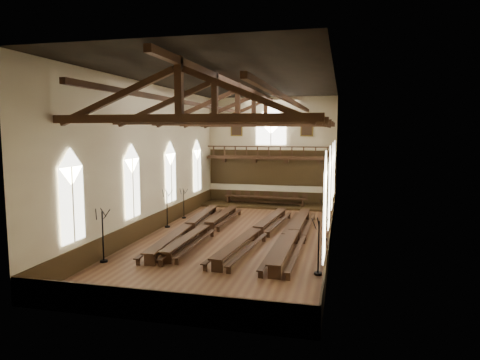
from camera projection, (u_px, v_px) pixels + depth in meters
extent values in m
plane|color=brown|center=(238.00, 236.00, 28.03)|extent=(26.00, 26.00, 0.00)
plane|color=beige|center=(271.00, 151.00, 40.01)|extent=(12.00, 0.00, 12.00)
plane|color=beige|center=(149.00, 185.00, 14.90)|extent=(12.00, 0.00, 12.00)
plane|color=beige|center=(152.00, 159.00, 28.86)|extent=(0.00, 26.00, 26.00)
plane|color=beige|center=(333.00, 162.00, 26.06)|extent=(0.00, 26.00, 26.00)
plane|color=black|center=(238.00, 81.00, 26.88)|extent=(26.00, 26.00, 0.00)
cube|color=#362410|center=(271.00, 197.00, 40.48)|extent=(11.90, 0.08, 1.20)
cube|color=#362410|center=(152.00, 306.00, 15.45)|extent=(11.90, 0.08, 1.20)
cube|color=#362410|center=(154.00, 223.00, 29.35)|extent=(0.08, 25.90, 1.20)
cube|color=#362410|center=(331.00, 232.00, 26.58)|extent=(0.08, 25.90, 1.20)
cube|color=white|center=(72.00, 205.00, 20.32)|extent=(0.05, 1.80, 3.60)
cube|color=white|center=(71.00, 167.00, 20.12)|extent=(0.05, 1.80, 1.80)
cylinder|color=beige|center=(73.00, 205.00, 20.32)|extent=(0.08, 0.08, 3.60)
cube|color=white|center=(133.00, 188.00, 26.12)|extent=(0.05, 1.80, 3.60)
cube|color=white|center=(132.00, 159.00, 25.91)|extent=(0.05, 1.80, 1.80)
cylinder|color=beige|center=(133.00, 188.00, 26.11)|extent=(0.08, 0.08, 3.60)
cube|color=white|center=(171.00, 178.00, 31.91)|extent=(0.05, 1.80, 3.60)
cube|color=white|center=(170.00, 154.00, 31.71)|extent=(0.05, 1.80, 1.80)
cylinder|color=beige|center=(171.00, 178.00, 31.90)|extent=(0.08, 0.08, 3.60)
cube|color=white|center=(197.00, 170.00, 37.71)|extent=(0.05, 1.80, 3.60)
cube|color=white|center=(197.00, 150.00, 37.50)|extent=(0.05, 1.80, 1.80)
cylinder|color=beige|center=(198.00, 171.00, 37.70)|extent=(0.08, 0.08, 3.60)
cube|color=white|center=(325.00, 216.00, 17.58)|extent=(0.05, 1.80, 3.60)
cube|color=white|center=(326.00, 173.00, 17.37)|extent=(0.05, 1.80, 1.80)
cylinder|color=beige|center=(324.00, 216.00, 17.59)|extent=(0.08, 0.08, 3.60)
cube|color=white|center=(329.00, 195.00, 23.37)|extent=(0.05, 1.80, 3.60)
cube|color=white|center=(330.00, 162.00, 23.17)|extent=(0.05, 1.80, 1.80)
cylinder|color=beige|center=(329.00, 195.00, 23.38)|extent=(0.08, 0.08, 3.60)
cube|color=white|center=(332.00, 182.00, 29.17)|extent=(0.05, 1.80, 3.60)
cube|color=white|center=(333.00, 156.00, 28.96)|extent=(0.05, 1.80, 1.80)
cylinder|color=beige|center=(332.00, 182.00, 29.18)|extent=(0.08, 0.08, 3.60)
cube|color=white|center=(334.00, 174.00, 34.96)|extent=(0.05, 1.80, 3.60)
cube|color=white|center=(335.00, 152.00, 34.75)|extent=(0.05, 1.80, 1.80)
cylinder|color=beige|center=(333.00, 174.00, 34.97)|extent=(0.08, 0.08, 3.60)
cube|color=silver|center=(271.00, 132.00, 39.71)|extent=(2.80, 0.05, 2.40)
cube|color=silver|center=(271.00, 119.00, 39.57)|extent=(2.80, 0.05, 2.80)
cylinder|color=beige|center=(271.00, 132.00, 39.67)|extent=(0.10, 0.10, 2.40)
cube|color=#321810|center=(270.00, 158.00, 39.46)|extent=(11.80, 1.20, 0.20)
cube|color=#362410|center=(271.00, 168.00, 40.13)|extent=(11.80, 0.10, 3.30)
cube|color=#321810|center=(269.00, 147.00, 38.81)|extent=(11.60, 0.12, 0.10)
cube|color=#321810|center=(269.00, 157.00, 38.92)|extent=(11.60, 0.12, 0.10)
cube|color=#321810|center=(224.00, 159.00, 40.92)|extent=(0.35, 0.40, 0.50)
cube|color=#321810|center=(255.00, 160.00, 40.22)|extent=(0.35, 0.40, 0.50)
cube|color=#321810|center=(286.00, 161.00, 39.52)|extent=(0.35, 0.40, 0.50)
cube|color=#321810|center=(319.00, 161.00, 38.82)|extent=(0.35, 0.40, 0.50)
cube|color=brown|center=(237.00, 129.00, 40.45)|extent=(1.15, 0.06, 1.45)
cube|color=black|center=(236.00, 129.00, 40.41)|extent=(0.95, 0.04, 1.25)
cube|color=brown|center=(307.00, 128.00, 38.92)|extent=(1.15, 0.06, 1.45)
cube|color=black|center=(307.00, 128.00, 38.88)|extent=(0.95, 0.04, 1.25)
cube|color=#321810|center=(180.00, 118.00, 17.53)|extent=(11.70, 0.35, 0.35)
cube|color=#321810|center=(179.00, 86.00, 17.38)|extent=(0.30, 0.30, 2.40)
cube|color=#321810|center=(115.00, 97.00, 18.09)|extent=(5.44, 0.26, 2.40)
cube|color=#321810|center=(248.00, 95.00, 16.75)|extent=(5.44, 0.26, 2.40)
cube|color=#321810|center=(215.00, 121.00, 22.35)|extent=(11.70, 0.35, 0.35)
cube|color=#321810|center=(215.00, 96.00, 22.21)|extent=(0.30, 0.30, 2.40)
cube|color=#321810|center=(163.00, 104.00, 22.92)|extent=(5.44, 0.26, 2.40)
cube|color=#321810|center=(269.00, 103.00, 21.58)|extent=(5.44, 0.26, 2.40)
cube|color=#321810|center=(238.00, 123.00, 27.18)|extent=(11.70, 0.35, 0.35)
cube|color=#321810|center=(238.00, 102.00, 27.03)|extent=(0.30, 0.30, 2.40)
cube|color=#321810|center=(195.00, 109.00, 27.75)|extent=(5.44, 0.26, 2.40)
cube|color=#321810|center=(283.00, 108.00, 26.41)|extent=(5.44, 0.26, 2.40)
cube|color=#321810|center=(254.00, 124.00, 32.01)|extent=(11.70, 0.35, 0.35)
cube|color=#321810|center=(254.00, 106.00, 31.86)|extent=(0.30, 0.30, 2.40)
cube|color=#321810|center=(217.00, 112.00, 32.58)|extent=(5.44, 0.26, 2.40)
cube|color=#321810|center=(292.00, 111.00, 31.24)|extent=(5.44, 0.26, 2.40)
cube|color=#321810|center=(265.00, 125.00, 36.84)|extent=(11.70, 0.35, 0.35)
cube|color=#321810|center=(266.00, 110.00, 36.69)|extent=(0.30, 0.30, 2.40)
cube|color=#321810|center=(233.00, 115.00, 37.41)|extent=(5.44, 0.26, 2.40)
cube|color=#321810|center=(299.00, 114.00, 36.07)|extent=(5.44, 0.26, 2.40)
cube|color=#321810|center=(188.00, 103.00, 27.82)|extent=(0.25, 25.70, 0.25)
cube|color=#321810|center=(291.00, 101.00, 26.25)|extent=(0.25, 25.70, 0.25)
cube|color=#321810|center=(238.00, 86.00, 26.92)|extent=(0.30, 25.70, 0.30)
cube|color=#321810|center=(166.00, 237.00, 24.94)|extent=(1.11, 6.92, 0.08)
cube|color=#321810|center=(142.00, 259.00, 21.99)|extent=(0.59, 0.11, 0.66)
cube|color=#321810|center=(185.00, 231.00, 27.98)|extent=(0.59, 0.11, 0.66)
cube|color=#321810|center=(166.00, 245.00, 24.99)|extent=(0.45, 6.10, 0.08)
cube|color=#321810|center=(156.00, 242.00, 25.08)|extent=(0.70, 6.90, 0.06)
cube|color=#321810|center=(130.00, 261.00, 22.06)|extent=(0.22, 0.08, 0.38)
cube|color=#321810|center=(176.00, 233.00, 28.15)|extent=(0.22, 0.08, 0.38)
cube|color=#321810|center=(176.00, 243.00, 24.87)|extent=(0.70, 6.90, 0.06)
cube|color=#321810|center=(153.00, 262.00, 21.85)|extent=(0.22, 0.08, 0.38)
cube|color=#321810|center=(194.00, 234.00, 27.94)|extent=(0.22, 0.08, 0.38)
cube|color=#321810|center=(205.00, 214.00, 32.09)|extent=(1.11, 6.92, 0.08)
cube|color=#321810|center=(191.00, 227.00, 29.14)|extent=(0.59, 0.11, 0.66)
cube|color=#321810|center=(217.00, 211.00, 35.13)|extent=(0.59, 0.11, 0.66)
cube|color=#321810|center=(205.00, 220.00, 32.14)|extent=(0.45, 6.10, 0.08)
cube|color=#321810|center=(198.00, 217.00, 32.23)|extent=(0.70, 6.90, 0.06)
cube|color=#321810|center=(182.00, 229.00, 29.21)|extent=(0.22, 0.08, 0.38)
cube|color=#321810|center=(210.00, 212.00, 35.30)|extent=(0.22, 0.08, 0.38)
cube|color=#321810|center=(213.00, 218.00, 32.02)|extent=(0.70, 6.90, 0.06)
cube|color=#321810|center=(200.00, 230.00, 29.00)|extent=(0.22, 0.08, 0.38)
cube|color=#321810|center=(225.00, 213.00, 35.08)|extent=(0.22, 0.08, 0.38)
cube|color=#321810|center=(187.00, 237.00, 25.09)|extent=(0.71, 6.60, 0.08)
cube|color=#321810|center=(167.00, 258.00, 22.26)|extent=(0.56, 0.08, 0.63)
cube|color=#321810|center=(203.00, 232.00, 27.99)|extent=(0.56, 0.08, 0.63)
cube|color=#321810|center=(187.00, 245.00, 25.14)|extent=(0.12, 5.84, 0.08)
cube|color=#321810|center=(178.00, 241.00, 25.26)|extent=(0.31, 6.60, 0.06)
cube|color=#321810|center=(157.00, 260.00, 22.37)|extent=(0.21, 0.07, 0.37)
cube|color=#321810|center=(195.00, 233.00, 28.20)|extent=(0.21, 0.07, 0.37)
cube|color=#321810|center=(197.00, 242.00, 24.98)|extent=(0.31, 6.60, 0.06)
cube|color=#321810|center=(177.00, 261.00, 22.09)|extent=(0.21, 0.07, 0.37)
cube|color=#321810|center=(212.00, 234.00, 27.92)|extent=(0.21, 0.07, 0.37)
cube|color=#321810|center=(222.00, 214.00, 32.23)|extent=(0.71, 6.60, 0.08)
cube|color=#321810|center=(210.00, 227.00, 29.41)|extent=(0.56, 0.08, 0.63)
cube|color=#321810|center=(232.00, 211.00, 35.14)|extent=(0.56, 0.08, 0.63)
cube|color=#321810|center=(222.00, 219.00, 32.28)|extent=(0.12, 5.84, 0.08)
cube|color=#321810|center=(215.00, 217.00, 32.40)|extent=(0.31, 6.60, 0.06)
cube|color=#321810|center=(202.00, 228.00, 29.52)|extent=(0.21, 0.07, 0.37)
cube|color=#321810|center=(225.00, 212.00, 35.34)|extent=(0.21, 0.07, 0.37)
cube|color=#321810|center=(229.00, 218.00, 32.12)|extent=(0.31, 6.60, 0.06)
cube|color=#321810|center=(218.00, 229.00, 29.24)|extent=(0.21, 0.07, 0.37)
cube|color=#321810|center=(239.00, 213.00, 35.06)|extent=(0.21, 0.07, 0.37)
cube|color=#321810|center=(244.00, 243.00, 23.72)|extent=(1.32, 7.00, 0.08)
cube|color=#321810|center=(230.00, 267.00, 20.74)|extent=(0.60, 0.13, 0.67)
cube|color=#321810|center=(255.00, 236.00, 26.79)|extent=(0.60, 0.13, 0.67)
cube|color=#321810|center=(244.00, 251.00, 23.77)|extent=(0.63, 6.15, 0.08)
cube|color=#321810|center=(234.00, 247.00, 23.95)|extent=(0.90, 6.96, 0.06)
cube|color=#321810|center=(218.00, 268.00, 20.90)|extent=(0.23, 0.09, 0.39)
cube|color=#321810|center=(246.00, 237.00, 27.05)|extent=(0.23, 0.09, 0.39)
cube|color=#321810|center=(255.00, 249.00, 23.56)|extent=(0.90, 6.96, 0.06)
cube|color=#321810|center=(241.00, 271.00, 20.51)|extent=(0.23, 0.09, 0.39)
cube|color=#321810|center=(265.00, 239.00, 26.66)|extent=(0.23, 0.09, 0.39)
cube|color=#321810|center=(267.00, 217.00, 30.87)|extent=(1.32, 7.00, 0.08)
cube|color=#321810|center=(259.00, 232.00, 27.89)|extent=(0.60, 0.13, 0.67)
cube|color=#321810|center=(274.00, 214.00, 33.94)|extent=(0.60, 0.13, 0.67)
cube|color=#321810|center=(267.00, 223.00, 30.92)|extent=(0.63, 6.15, 0.08)
cube|color=#321810|center=(259.00, 220.00, 31.10)|extent=(0.90, 6.96, 0.06)
cube|color=#321810|center=(250.00, 233.00, 28.05)|extent=(0.23, 0.09, 0.39)
cube|color=#321810|center=(267.00, 215.00, 34.20)|extent=(0.23, 0.09, 0.39)
cube|color=#321810|center=(275.00, 221.00, 30.71)|extent=(0.90, 6.96, 0.06)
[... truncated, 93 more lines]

